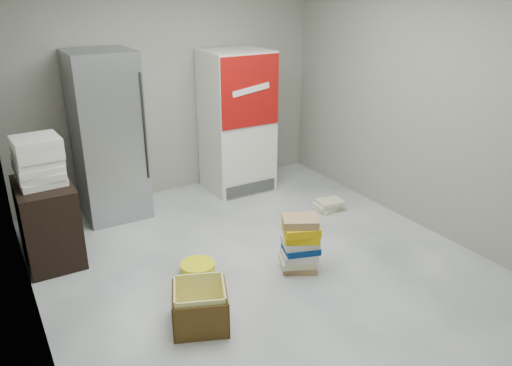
{
  "coord_description": "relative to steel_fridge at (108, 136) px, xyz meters",
  "views": [
    {
      "loc": [
        -2.18,
        -3.38,
        2.56
      ],
      "look_at": [
        0.2,
        0.7,
        0.66
      ],
      "focal_mm": 35.0,
      "sensor_mm": 36.0,
      "label": 1
    }
  ],
  "objects": [
    {
      "name": "phonebook_stack_side",
      "position": [
        2.23,
        -1.22,
        -0.88
      ],
      "size": [
        0.35,
        0.29,
        0.13
      ],
      "rotation": [
        0.0,
        0.0,
        0.03
      ],
      "color": "beige",
      "rests_on": "ground"
    },
    {
      "name": "ground",
      "position": [
        0.9,
        -2.13,
        -0.95
      ],
      "size": [
        5.0,
        5.0,
        0.0
      ],
      "primitive_type": "plane",
      "color": "silver",
      "rests_on": "ground"
    },
    {
      "name": "coke_cooler",
      "position": [
        1.65,
        -0.01,
        -0.05
      ],
      "size": [
        0.8,
        0.73,
        1.8
      ],
      "color": "silver",
      "rests_on": "ground"
    },
    {
      "name": "wood_shelf",
      "position": [
        -0.83,
        -0.73,
        -0.55
      ],
      "size": [
        0.5,
        0.8,
        0.8
      ],
      "primitive_type": "cube",
      "color": "black",
      "rests_on": "ground"
    },
    {
      "name": "steel_fridge",
      "position": [
        0.0,
        0.0,
        0.0
      ],
      "size": [
        0.7,
        0.72,
        1.9
      ],
      "color": "#9D9FA4",
      "rests_on": "ground"
    },
    {
      "name": "cardboard_box",
      "position": [
        0.01,
        -2.43,
        -0.81
      ],
      "size": [
        0.56,
        0.56,
        0.35
      ],
      "rotation": [
        0.0,
        0.0,
        -0.38
      ],
      "color": "yellow",
      "rests_on": "ground"
    },
    {
      "name": "room_shell",
      "position": [
        0.9,
        -2.13,
        0.85
      ],
      "size": [
        4.04,
        5.04,
        2.82
      ],
      "color": "gray",
      "rests_on": "ground"
    },
    {
      "name": "phonebook_stack_main",
      "position": [
        1.16,
        -2.15,
        -0.67
      ],
      "size": [
        0.43,
        0.39,
        0.55
      ],
      "rotation": [
        0.0,
        0.0,
        -0.43
      ],
      "color": "#98734A",
      "rests_on": "ground"
    },
    {
      "name": "supply_box_stack",
      "position": [
        -0.83,
        -0.73,
        0.08
      ],
      "size": [
        0.44,
        0.44,
        0.45
      ],
      "color": "silver",
      "rests_on": "wood_shelf"
    },
    {
      "name": "bucket_lid",
      "position": [
        0.31,
        -1.69,
        -0.91
      ],
      "size": [
        0.41,
        0.41,
        0.09
      ],
      "primitive_type": "cylinder",
      "rotation": [
        0.0,
        0.0,
        -0.3
      ],
      "color": "yellow",
      "rests_on": "ground"
    }
  ]
}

